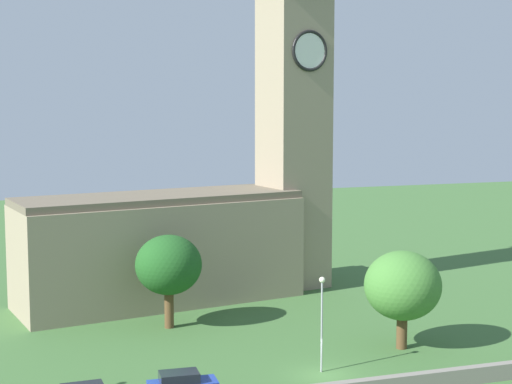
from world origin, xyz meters
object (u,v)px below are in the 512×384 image
at_px(church, 205,205).
at_px(tree_by_tower, 169,265).
at_px(streetlamp_west_mid, 322,309).
at_px(tree_riverside_east, 403,286).

distance_m(church, tree_by_tower, 12.49).
height_order(church, streetlamp_west_mid, church).
bearing_deg(streetlamp_west_mid, tree_riverside_east, 21.08).
relative_size(streetlamp_west_mid, tree_riverside_east, 0.90).
bearing_deg(church, streetlamp_west_mid, -85.26).
distance_m(church, tree_riverside_east, 24.72).
height_order(streetlamp_west_mid, tree_by_tower, tree_by_tower).
relative_size(church, streetlamp_west_mid, 4.89).
bearing_deg(tree_by_tower, church, 59.49).
xyz_separation_m(tree_by_tower, tree_riverside_east, (16.49, -11.74, -0.44)).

